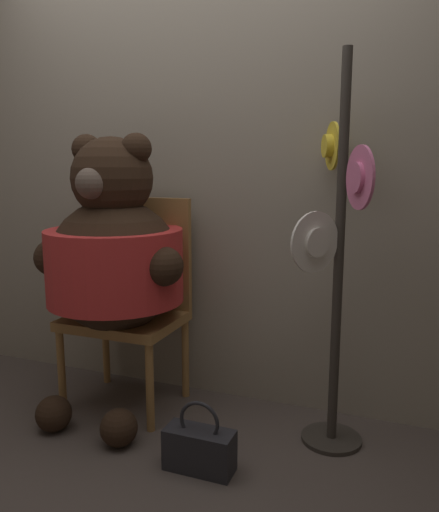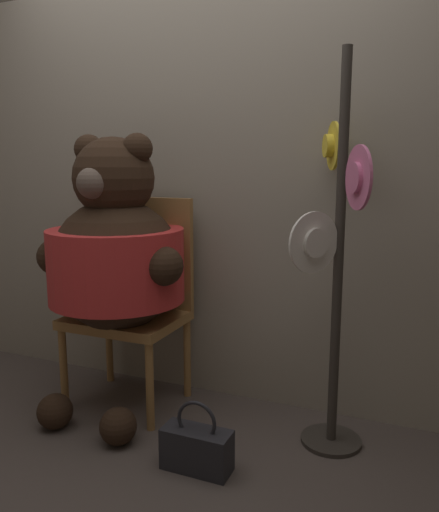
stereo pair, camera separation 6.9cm
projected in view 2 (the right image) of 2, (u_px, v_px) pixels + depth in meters
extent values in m
plane|color=#4C423D|center=(159.00, 434.00, 2.41)|extent=(14.00, 14.00, 0.00)
cube|color=gray|center=(207.00, 194.00, 2.74)|extent=(8.00, 0.10, 2.26)
cylinder|color=#9E703D|center=(64.00, 370.00, 2.61)|extent=(0.04, 0.04, 0.45)
cylinder|color=#9E703D|center=(150.00, 387.00, 2.41)|extent=(0.04, 0.04, 0.45)
cylinder|color=#9E703D|center=(109.00, 345.00, 2.98)|extent=(0.04, 0.04, 0.45)
cylinder|color=#9E703D|center=(187.00, 358.00, 2.78)|extent=(0.04, 0.04, 0.45)
cube|color=#9E703D|center=(126.00, 320.00, 2.65)|extent=(0.58, 0.46, 0.05)
cube|color=#9E703D|center=(145.00, 252.00, 2.79)|extent=(0.58, 0.04, 0.61)
sphere|color=black|center=(117.00, 265.00, 2.54)|extent=(0.67, 0.67, 0.67)
cylinder|color=red|center=(117.00, 265.00, 2.54)|extent=(0.69, 0.69, 0.37)
sphere|color=black|center=(114.00, 178.00, 2.46)|extent=(0.40, 0.40, 0.40)
sphere|color=black|center=(89.00, 149.00, 2.49)|extent=(0.15, 0.15, 0.15)
sphere|color=black|center=(137.00, 148.00, 2.38)|extent=(0.15, 0.15, 0.15)
sphere|color=brown|center=(92.00, 183.00, 2.31)|extent=(0.15, 0.15, 0.15)
sphere|color=black|center=(55.00, 257.00, 2.58)|extent=(0.19, 0.19, 0.19)
sphere|color=black|center=(164.00, 266.00, 2.33)|extent=(0.19, 0.19, 0.19)
sphere|color=black|center=(55.00, 411.00, 2.45)|extent=(0.17, 0.17, 0.17)
sphere|color=black|center=(118.00, 426.00, 2.31)|extent=(0.17, 0.17, 0.17)
cylinder|color=#332D28|center=(331.00, 440.00, 2.34)|extent=(0.28, 0.28, 0.02)
cylinder|color=#332D28|center=(339.00, 257.00, 2.18)|extent=(0.04, 0.04, 1.76)
cylinder|color=#D16693|center=(358.00, 178.00, 1.94)|extent=(0.13, 0.23, 0.26)
cylinder|color=#D16693|center=(358.00, 178.00, 1.94)|extent=(0.10, 0.13, 0.12)
cylinder|color=yellow|center=(333.00, 146.00, 2.27)|extent=(0.10, 0.21, 0.22)
cylinder|color=yellow|center=(333.00, 146.00, 2.27)|extent=(0.12, 0.13, 0.11)
cylinder|color=silver|center=(314.00, 243.00, 2.10)|extent=(0.16, 0.22, 0.26)
cylinder|color=silver|center=(314.00, 243.00, 2.10)|extent=(0.11, 0.13, 0.13)
cube|color=#232328|center=(197.00, 450.00, 2.11)|extent=(0.30, 0.13, 0.18)
torus|color=#232328|center=(197.00, 421.00, 2.09)|extent=(0.18, 0.02, 0.18)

